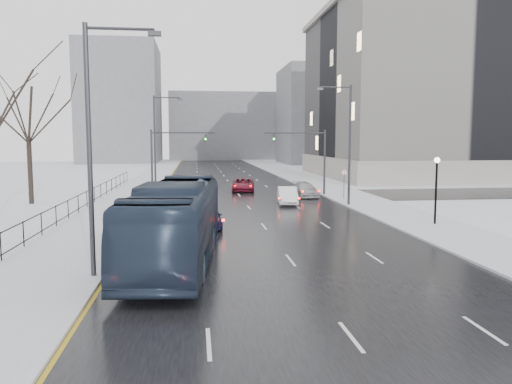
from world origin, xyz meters
name	(u,v)px	position (x,y,z in m)	size (l,w,h in m)	color
road	(231,185)	(0.00, 60.00, 0.02)	(16.00, 150.00, 0.04)	black
cross_road	(240,196)	(0.00, 48.00, 0.02)	(130.00, 10.00, 0.04)	black
sidewalk_left	(143,186)	(-10.50, 60.00, 0.08)	(5.00, 150.00, 0.16)	silver
sidewalk_right	(316,184)	(10.50, 60.00, 0.08)	(5.00, 150.00, 0.16)	silver
park_strip	(60,187)	(-20.00, 60.00, 0.06)	(14.00, 150.00, 0.12)	white
tree_park_e	(32,205)	(-18.20, 44.00, 0.00)	(9.45, 9.45, 13.50)	black
iron_fence	(47,219)	(-13.00, 30.00, 0.91)	(0.06, 70.00, 1.30)	black
streetlight_r_mid	(347,139)	(8.17, 40.00, 5.62)	(2.95, 0.25, 10.00)	#2D2D33
streetlight_l_near	(95,138)	(-8.17, 20.00, 5.62)	(2.95, 0.25, 10.00)	#2D2D33
streetlight_l_far	(157,139)	(-8.17, 52.00, 5.62)	(2.95, 0.25, 10.00)	#2D2D33
lamppost_r_mid	(436,181)	(11.00, 30.00, 2.94)	(0.36, 0.36, 4.28)	black
mast_signal_right	(314,154)	(7.33, 48.00, 4.11)	(6.10, 0.33, 6.50)	#2D2D33
mast_signal_left	(163,155)	(-7.33, 48.00, 4.11)	(6.10, 0.33, 6.50)	#2D2D33
no_uturn_sign	(344,175)	(9.20, 44.00, 2.30)	(0.60, 0.06, 2.70)	#2D2D33
civic_building	(456,102)	(35.00, 72.00, 11.21)	(41.00, 31.00, 24.80)	gray
bldg_far_right	(333,116)	(28.00, 115.00, 11.00)	(24.00, 20.00, 22.00)	slate
bldg_far_left	(121,104)	(-22.00, 125.00, 14.00)	(18.00, 22.00, 28.00)	slate
bldg_far_center	(225,127)	(4.00, 140.00, 9.00)	(30.00, 18.00, 18.00)	slate
bus	(176,222)	(-5.18, 22.29, 1.87)	(3.07, 13.14, 3.66)	#222E43
sedan_center_near	(209,217)	(-3.50, 31.11, 0.72)	(1.61, 3.99, 1.36)	#131339
sedan_right_near	(287,196)	(3.50, 41.68, 0.78)	(1.57, 4.50, 1.48)	white
sedan_right_cross	(243,185)	(0.75, 52.73, 0.74)	(2.33, 5.05, 1.40)	maroon
sedan_right_far	(305,190)	(6.21, 46.87, 0.71)	(1.89, 4.65, 1.35)	#A4A4A9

